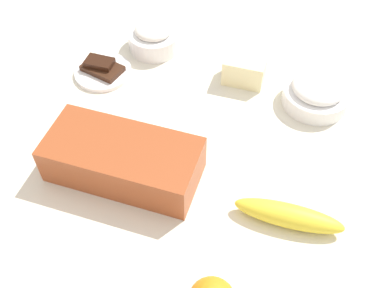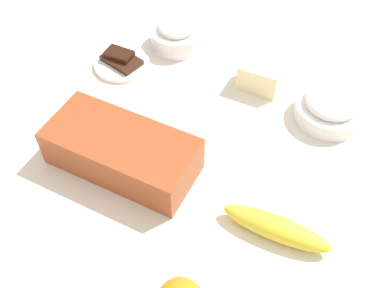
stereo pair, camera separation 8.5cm
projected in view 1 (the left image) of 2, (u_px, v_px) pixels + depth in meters
ground_plane at (192, 160)px, 0.89m from camera, size 2.40×2.40×0.02m
loaf_pan at (123, 159)px, 0.83m from camera, size 0.29×0.14×0.08m
flour_bowl at (154, 37)px, 1.08m from camera, size 0.12×0.12×0.07m
sugar_bowl at (317, 92)px, 0.96m from camera, size 0.14×0.14×0.07m
banana at (289, 216)px, 0.78m from camera, size 0.19×0.06×0.04m
butter_block at (245, 70)px, 1.00m from camera, size 0.09×0.07×0.06m
chocolate_plate at (103, 70)px, 1.03m from camera, size 0.13×0.13×0.03m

